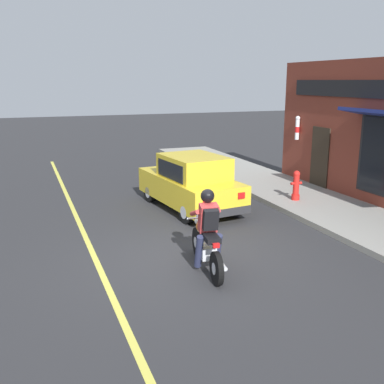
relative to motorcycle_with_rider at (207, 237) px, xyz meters
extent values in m
plane|color=#2B2B2D|center=(-0.15, 0.67, -0.68)|extent=(80.00, 80.00, 0.00)
cube|color=gray|center=(4.77, 3.67, -0.61)|extent=(2.60, 22.00, 0.14)
cube|color=#D1C64C|center=(-1.95, 3.67, -0.67)|extent=(0.12, 19.80, 0.01)
cube|color=#2D2319|center=(6.05, 4.75, 0.37)|extent=(0.04, 0.90, 2.10)
cylinder|color=white|center=(5.97, 6.01, 1.22)|extent=(0.14, 0.14, 0.70)
cylinder|color=red|center=(5.97, 6.01, 1.22)|extent=(0.15, 0.15, 0.20)
sphere|color=silver|center=(5.97, 6.01, 1.62)|extent=(0.16, 0.16, 0.16)
cylinder|color=black|center=(0.09, 0.72, -0.37)|extent=(0.18, 0.63, 0.62)
cylinder|color=silver|center=(0.09, 0.72, -0.37)|extent=(0.15, 0.23, 0.22)
cylinder|color=black|center=(-0.09, -0.67, -0.37)|extent=(0.18, 0.63, 0.62)
cylinder|color=silver|center=(-0.09, -0.67, -0.37)|extent=(0.15, 0.23, 0.22)
cube|color=silver|center=(-0.01, -0.03, -0.29)|extent=(0.33, 0.43, 0.24)
ellipsoid|color=orange|center=(0.03, 0.22, 0.12)|extent=(0.37, 0.56, 0.24)
cube|color=black|center=(-0.04, -0.26, 0.08)|extent=(0.33, 0.59, 0.10)
cylinder|color=silver|center=(0.08, 0.62, -0.05)|extent=(0.11, 0.33, 0.68)
cylinder|color=silver|center=(0.07, 0.50, 0.23)|extent=(0.56, 0.11, 0.04)
sphere|color=silver|center=(0.09, 0.67, 0.11)|extent=(0.16, 0.16, 0.16)
cylinder|color=silver|center=(0.10, -0.45, -0.39)|extent=(0.15, 0.56, 0.08)
cube|color=red|center=(-0.09, -0.62, 0.05)|extent=(0.13, 0.08, 0.08)
cylinder|color=#282D4C|center=(-0.19, -0.07, -0.25)|extent=(0.19, 0.37, 0.71)
cylinder|color=#282D4C|center=(0.16, -0.12, -0.25)|extent=(0.19, 0.37, 0.71)
cube|color=#B23333|center=(-0.01, -0.08, 0.40)|extent=(0.38, 0.37, 0.57)
cylinder|color=#B23333|center=(-0.18, 0.19, 0.44)|extent=(0.16, 0.53, 0.26)
cylinder|color=#B23333|center=(0.22, 0.13, 0.44)|extent=(0.16, 0.53, 0.26)
sphere|color=black|center=(0.00, -0.02, 0.81)|extent=(0.26, 0.26, 0.26)
cube|color=black|center=(-0.03, -0.24, 0.42)|extent=(0.31, 0.27, 0.42)
cylinder|color=black|center=(0.35, 5.26, -0.38)|extent=(0.25, 0.62, 0.60)
cylinder|color=silver|center=(0.35, 5.26, -0.38)|extent=(0.24, 0.35, 0.33)
cylinder|color=black|center=(1.78, 5.44, -0.38)|extent=(0.25, 0.62, 0.60)
cylinder|color=silver|center=(1.78, 5.44, -0.38)|extent=(0.24, 0.35, 0.33)
cylinder|color=black|center=(0.65, 2.88, -0.38)|extent=(0.25, 0.62, 0.60)
cylinder|color=silver|center=(0.65, 2.88, -0.38)|extent=(0.24, 0.35, 0.33)
cylinder|color=black|center=(2.07, 3.06, -0.38)|extent=(0.25, 0.62, 0.60)
cylinder|color=silver|center=(2.07, 3.06, -0.38)|extent=(0.24, 0.35, 0.33)
cube|color=gold|center=(1.21, 4.16, -0.08)|extent=(2.08, 3.87, 0.70)
cube|color=gold|center=(1.24, 3.91, 0.56)|extent=(1.66, 2.06, 0.66)
cube|color=black|center=(1.14, 4.78, 0.51)|extent=(1.36, 0.51, 0.51)
cube|color=black|center=(0.52, 3.83, 0.54)|extent=(0.22, 1.51, 0.46)
cube|color=black|center=(1.96, 4.00, 0.54)|extent=(0.22, 1.51, 0.46)
cube|color=silver|center=(0.48, 5.95, 0.04)|extent=(0.24, 0.07, 0.14)
cube|color=red|center=(0.94, 2.25, 0.06)|extent=(0.20, 0.06, 0.16)
cube|color=silver|center=(1.49, 6.07, 0.04)|extent=(0.24, 0.07, 0.14)
cube|color=red|center=(1.95, 2.38, 0.06)|extent=(0.20, 0.06, 0.16)
cube|color=#28282B|center=(0.99, 5.98, -0.33)|extent=(1.61, 0.32, 0.20)
cube|color=#28282B|center=(1.44, 2.35, -0.33)|extent=(1.61, 0.32, 0.20)
cylinder|color=red|center=(4.30, 3.45, -0.46)|extent=(0.24, 0.24, 0.16)
cylinder|color=red|center=(4.30, 3.45, -0.09)|extent=(0.18, 0.18, 0.58)
sphere|color=red|center=(4.30, 3.45, 0.24)|extent=(0.20, 0.20, 0.20)
cylinder|color=red|center=(4.17, 3.45, -0.04)|extent=(0.10, 0.08, 0.08)
cylinder|color=red|center=(4.43, 3.45, -0.04)|extent=(0.10, 0.08, 0.08)
camera|label=1|loc=(-3.17, -7.48, 2.91)|focal=42.00mm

